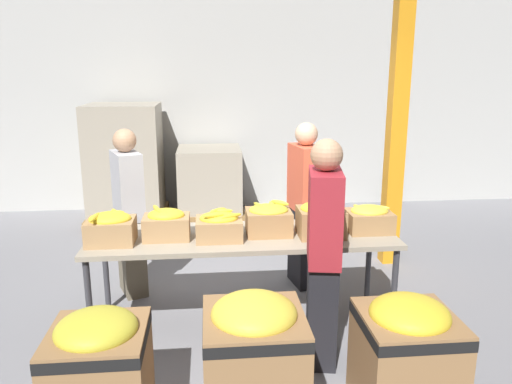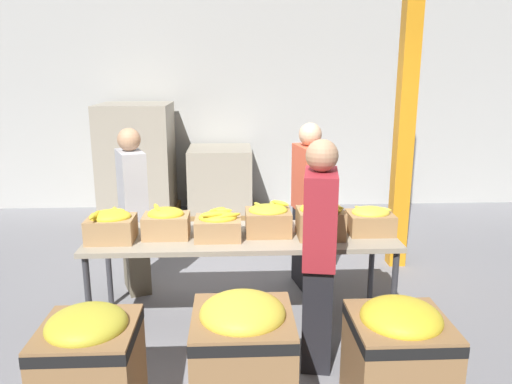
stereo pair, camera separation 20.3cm
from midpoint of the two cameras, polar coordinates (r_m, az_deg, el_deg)
name	(u,v)px [view 1 (the left image)]	position (r m, az deg, el deg)	size (l,w,h in m)	color
ground_plane	(243,321)	(4.45, -2.81, -14.50)	(30.00, 30.00, 0.00)	gray
wall_back	(224,76)	(7.67, -4.41, 13.03)	(16.00, 0.08, 4.00)	#B7B7B2
sorting_table	(243,241)	(4.16, -2.93, -5.63)	(2.52, 0.77, 0.78)	#9E937F
banana_box_0	(111,227)	(4.10, -17.66, -3.87)	(0.37, 0.35, 0.26)	tan
banana_box_1	(166,224)	(4.10, -11.61, -3.57)	(0.37, 0.27, 0.27)	tan
banana_box_2	(219,225)	(4.03, -5.68, -3.84)	(0.37, 0.31, 0.24)	tan
banana_box_3	(269,219)	(4.12, 0.04, -3.09)	(0.38, 0.33, 0.27)	#A37A4C
banana_box_4	(321,218)	(4.09, 6.03, -3.00)	(0.37, 0.34, 0.30)	#A37A4C
banana_box_5	(369,218)	(4.28, 11.50, -2.97)	(0.37, 0.30, 0.22)	#A37A4C
volunteer_0	(305,206)	(4.88, 4.40, -1.66)	(0.30, 0.47, 1.63)	black
volunteer_1	(323,255)	(3.60, 6.08, -7.22)	(0.29, 0.48, 1.66)	black
volunteer_2	(129,214)	(4.86, -15.45, -2.44)	(0.35, 0.48, 1.59)	#6B604C
donation_bin_0	(100,369)	(3.26, -19.23, -18.62)	(0.56, 0.56, 0.76)	olive
donation_bin_1	(254,356)	(3.16, -2.15, -18.27)	(0.61, 0.61, 0.82)	olive
donation_bin_2	(406,352)	(3.36, 15.09, -17.29)	(0.58, 0.58, 0.77)	olive
support_pillar	(400,80)	(5.47, 15.06, 12.23)	(0.18, 0.18, 4.00)	orange
pallet_stack_0	(210,184)	(7.26, -6.10, 0.96)	(0.97, 0.97, 1.01)	olive
pallet_stack_1	(126,164)	(7.23, -15.45, 3.05)	(1.06, 1.06, 1.65)	olive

